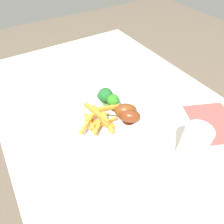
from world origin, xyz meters
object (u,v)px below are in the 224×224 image
object	(u,v)px
dining_table	(118,133)
dinner_plate	(112,118)
broccoli_floret_front	(105,96)
broccoli_floret_middle	(114,101)
water_glass	(193,145)
broccoli_floret_back	(106,97)
carrot_fries_pile	(99,118)
fork	(98,58)
chicken_drumstick_near	(124,111)
chicken_drumstick_far	(128,115)

from	to	relation	value
dining_table	dinner_plate	world-z (taller)	dinner_plate
broccoli_floret_front	broccoli_floret_middle	world-z (taller)	broccoli_floret_front
broccoli_floret_middle	water_glass	size ratio (longest dim) A/B	0.55
water_glass	broccoli_floret_back	bearing A→B (deg)	-163.53
dinner_plate	carrot_fries_pile	world-z (taller)	carrot_fries_pile
broccoli_floret_middle	carrot_fries_pile	distance (m)	0.08
dining_table	broccoli_floret_front	bearing A→B (deg)	-147.03
dining_table	water_glass	xyz separation A→B (m)	(0.25, 0.06, 0.17)
broccoli_floret_front	fork	distance (m)	0.34
chicken_drumstick_near	fork	size ratio (longest dim) A/B	0.61
broccoli_floret_front	water_glass	bearing A→B (deg)	17.23
dining_table	chicken_drumstick_near	world-z (taller)	chicken_drumstick_near
broccoli_floret_back	broccoli_floret_middle	bearing A→B (deg)	7.15
carrot_fries_pile	fork	distance (m)	0.42
chicken_drumstick_near	dinner_plate	bearing A→B (deg)	-124.28
chicken_drumstick_near	chicken_drumstick_far	bearing A→B (deg)	11.30
dining_table	chicken_drumstick_far	bearing A→B (deg)	-2.07
broccoli_floret_middle	chicken_drumstick_near	world-z (taller)	broccoli_floret_middle
dinner_plate	broccoli_floret_middle	distance (m)	0.06
dinner_plate	broccoli_floret_back	bearing A→B (deg)	166.61
broccoli_floret_middle	chicken_drumstick_far	bearing A→B (deg)	14.60
broccoli_floret_front	broccoli_floret_middle	distance (m)	0.04
water_glass	dining_table	bearing A→B (deg)	-165.72
broccoli_floret_back	carrot_fries_pile	distance (m)	0.09
dining_table	broccoli_floret_middle	size ratio (longest dim) A/B	17.43
dining_table	broccoli_floret_middle	distance (m)	0.17
broccoli_floret_middle	broccoli_floret_front	bearing A→B (deg)	-166.37
broccoli_floret_back	broccoli_floret_front	bearing A→B (deg)	-102.76
dinner_plate	broccoli_floret_middle	xyz separation A→B (m)	(-0.02, 0.02, 0.05)
broccoli_floret_front	broccoli_floret_back	bearing A→B (deg)	77.24
broccoli_floret_back	water_glass	distance (m)	0.31
dining_table	chicken_drumstick_far	distance (m)	0.16
chicken_drumstick_near	fork	world-z (taller)	chicken_drumstick_near
broccoli_floret_back	chicken_drumstick_near	world-z (taller)	broccoli_floret_back
dining_table	broccoli_floret_middle	xyz separation A→B (m)	(-0.00, -0.02, 0.17)
carrot_fries_pile	water_glass	world-z (taller)	water_glass
broccoli_floret_middle	carrot_fries_pile	size ratio (longest dim) A/B	0.42
dinner_plate	chicken_drumstick_near	size ratio (longest dim) A/B	2.22
dining_table	water_glass	bearing A→B (deg)	14.28
water_glass	chicken_drumstick_near	bearing A→B (deg)	-161.93
broccoli_floret_back	chicken_drumstick_far	bearing A→B (deg)	11.80
dinner_plate	broccoli_floret_front	bearing A→B (deg)	171.17
dining_table	carrot_fries_pile	world-z (taller)	carrot_fries_pile
broccoli_floret_back	chicken_drumstick_far	world-z (taller)	broccoli_floret_back
dinner_plate	dining_table	bearing A→B (deg)	115.30
dinner_plate	chicken_drumstick_far	xyz separation A→B (m)	(0.04, 0.03, 0.03)
broccoli_floret_back	fork	size ratio (longest dim) A/B	0.30
broccoli_floret_front	chicken_drumstick_near	size ratio (longest dim) A/B	0.61
dinner_plate	fork	bearing A→B (deg)	158.05
carrot_fries_pile	chicken_drumstick_far	bearing A→B (deg)	69.17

